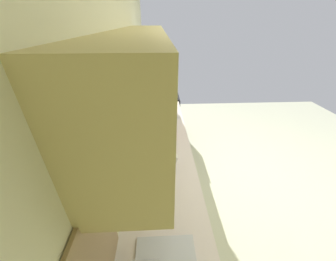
% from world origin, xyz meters
% --- Properties ---
extents(ground_plane, '(6.77, 6.77, 0.00)m').
position_xyz_m(ground_plane, '(0.00, 0.00, 0.00)').
color(ground_plane, beige).
extents(wall_back, '(4.35, 0.12, 2.79)m').
position_xyz_m(wall_back, '(0.00, 1.68, 1.40)').
color(wall_back, beige).
rests_on(wall_back, ground_plane).
extents(counter_run, '(3.41, 0.66, 0.92)m').
position_xyz_m(counter_run, '(-0.41, 1.31, 0.46)').
color(counter_run, '#D3C36F').
rests_on(counter_run, ground_plane).
extents(upper_cabinets, '(2.14, 0.34, 0.58)m').
position_xyz_m(upper_cabinets, '(-0.41, 1.45, 1.84)').
color(upper_cabinets, '#CEBC71').
extents(window_back_wall, '(0.45, 0.02, 0.59)m').
position_xyz_m(window_back_wall, '(-1.39, 1.61, 1.28)').
color(window_back_wall, '#997A4C').
extents(oven_range, '(0.67, 0.69, 1.10)m').
position_xyz_m(oven_range, '(1.63, 1.29, 0.47)').
color(oven_range, black).
rests_on(oven_range, ground_plane).
extents(microwave, '(0.48, 0.38, 0.33)m').
position_xyz_m(microwave, '(0.80, 1.33, 1.08)').
color(microwave, '#B7BABF').
rests_on(microwave, counter_run).
extents(bowl, '(0.15, 0.15, 0.06)m').
position_xyz_m(bowl, '(-0.33, 1.23, 0.95)').
color(bowl, silver).
rests_on(bowl, counter_run).
extents(kettle, '(0.16, 0.12, 0.16)m').
position_xyz_m(kettle, '(0.15, 1.23, 0.99)').
color(kettle, red).
rests_on(kettle, counter_run).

